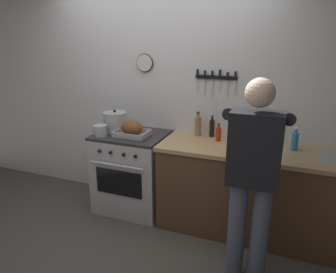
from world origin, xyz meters
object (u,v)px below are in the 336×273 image
stove (132,171)px  cutting_board (254,150)px  saucepan (100,130)px  bottle_dish_soap (295,141)px  bottle_soy_sauce (212,128)px  bottle_wine_red (246,128)px  roasting_pan (132,129)px  bottle_vinegar (198,126)px  bottle_hot_sauce (218,134)px  person_cook (253,171)px  stock_pot (115,122)px  bottle_olive_oil (262,134)px

stove → cutting_board: (1.32, -0.05, 0.46)m
saucepan → bottle_dish_soap: size_ratio=0.68×
bottle_soy_sauce → stove: bearing=-164.9°
bottle_wine_red → roasting_pan: bearing=-165.4°
saucepan → bottle_dish_soap: bottle_dish_soap is taller
cutting_board → bottle_vinegar: size_ratio=1.39×
cutting_board → bottle_wine_red: (-0.12, 0.26, 0.12)m
bottle_dish_soap → bottle_wine_red: size_ratio=0.69×
bottle_dish_soap → bottle_hot_sauce: size_ratio=1.20×
bottle_wine_red → bottle_soy_sauce: bearing=177.6°
cutting_board → bottle_soy_sauce: bottle_soy_sauce is taller
stove → bottle_wine_red: bearing=10.1°
bottle_vinegar → bottle_soy_sauce: bearing=8.8°
bottle_hot_sauce → bottle_soy_sauce: bearing=128.9°
saucepan → bottle_dish_soap: bearing=8.1°
saucepan → bottle_vinegar: (0.97, 0.38, 0.05)m
person_cook → stock_pot: bearing=60.3°
person_cook → bottle_hot_sauce: (-0.44, 0.77, 0.02)m
cutting_board → bottle_wine_red: 0.32m
saucepan → bottle_vinegar: 1.04m
cutting_board → bottle_hot_sauce: size_ratio=1.96×
stock_pot → bottle_olive_oil: (1.57, 0.10, 0.00)m
stove → bottle_vinegar: bearing=16.4°
bottle_dish_soap → bottle_soy_sauce: 0.83m
person_cook → bottle_vinegar: person_cook is taller
person_cook → bottle_olive_oil: 0.79m
bottle_dish_soap → bottle_soy_sauce: size_ratio=0.96×
bottle_vinegar → bottle_soy_sauce: size_ratio=1.12×
roasting_pan → bottle_wine_red: (1.14, 0.30, 0.05)m
person_cook → bottle_wine_red: person_cook is taller
bottle_olive_oil → bottle_soy_sauce: size_ratio=1.16×
roasting_pan → bottle_dish_soap: bearing=6.6°
person_cook → bottle_soy_sauce: person_cook is taller
stove → roasting_pan: bearing=-55.6°
bottle_wine_red → bottle_soy_sauce: 0.36m
person_cook → bottle_vinegar: 1.11m
person_cook → bottle_hot_sauce: size_ratio=9.05×
bottle_dish_soap → bottle_vinegar: bearing=173.9°
stove → bottle_olive_oil: 1.48m
bottle_olive_oil → bottle_vinegar: bearing=173.3°
bottle_wine_red → bottle_vinegar: size_ratio=1.22×
bottle_hot_sauce → stove: bearing=-173.5°
person_cook → stock_pot: person_cook is taller
roasting_pan → bottle_dish_soap: size_ratio=1.60×
stove → bottle_soy_sauce: bottle_soy_sauce is taller
bottle_dish_soap → bottle_soy_sauce: (-0.82, 0.13, 0.00)m
stock_pot → bottle_olive_oil: 1.58m
stock_pot → bottle_vinegar: size_ratio=0.98×
stock_pot → bottle_soy_sauce: bearing=11.0°
person_cook → cutting_board: bearing=-0.5°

